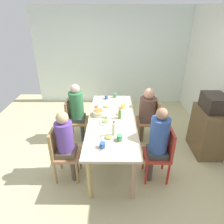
{
  "coord_description": "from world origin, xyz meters",
  "views": [
    {
      "loc": [
        3.01,
        0.03,
        2.48
      ],
      "look_at": [
        0.0,
        0.0,
        0.93
      ],
      "focal_mm": 31.88,
      "sensor_mm": 36.0,
      "label": 1
    }
  ],
  "objects_px": {
    "chair_1": "(162,152)",
    "plate_3": "(119,114)",
    "cup_5": "(102,145)",
    "plate_0": "(106,107)",
    "cup_6": "(106,97)",
    "person_2": "(66,141)",
    "plate_1": "(108,138)",
    "bowl_0": "(98,112)",
    "chair_3": "(74,118)",
    "person_0": "(147,110)",
    "person_1": "(158,139)",
    "cup_2": "(119,138)",
    "plate_2": "(105,122)",
    "microwave": "(215,103)",
    "chair_2": "(61,151)",
    "bottle_1": "(120,114)",
    "chair_0": "(151,118)",
    "cup_0": "(108,116)",
    "cup_1": "(123,106)",
    "side_cabinet": "(207,131)",
    "person_3": "(77,108)",
    "cup_4": "(115,96)",
    "cup_3": "(96,108)",
    "dining_table": "(112,124)"
  },
  "relations": [
    {
      "from": "dining_table",
      "to": "plate_0",
      "type": "relative_size",
      "value": 10.14
    },
    {
      "from": "person_2",
      "to": "chair_3",
      "type": "distance_m",
      "value": 1.1
    },
    {
      "from": "person_1",
      "to": "plate_2",
      "type": "bearing_deg",
      "value": -118.22
    },
    {
      "from": "plate_1",
      "to": "cup_0",
      "type": "height_order",
      "value": "cup_0"
    },
    {
      "from": "plate_3",
      "to": "cup_5",
      "type": "distance_m",
      "value": 0.98
    },
    {
      "from": "plate_0",
      "to": "cup_6",
      "type": "bearing_deg",
      "value": -179.02
    },
    {
      "from": "person_0",
      "to": "bowl_0",
      "type": "height_order",
      "value": "person_0"
    },
    {
      "from": "chair_2",
      "to": "bottle_1",
      "type": "bearing_deg",
      "value": 121.94
    },
    {
      "from": "cup_6",
      "to": "chair_3",
      "type": "bearing_deg",
      "value": -60.64
    },
    {
      "from": "chair_2",
      "to": "person_2",
      "type": "height_order",
      "value": "person_2"
    },
    {
      "from": "cup_5",
      "to": "person_0",
      "type": "bearing_deg",
      "value": 148.05
    },
    {
      "from": "person_0",
      "to": "cup_2",
      "type": "height_order",
      "value": "person_0"
    },
    {
      "from": "person_1",
      "to": "microwave",
      "type": "relative_size",
      "value": 2.63
    },
    {
      "from": "chair_2",
      "to": "person_3",
      "type": "distance_m",
      "value": 1.1
    },
    {
      "from": "plate_0",
      "to": "plate_3",
      "type": "distance_m",
      "value": 0.39
    },
    {
      "from": "plate_1",
      "to": "chair_3",
      "type": "bearing_deg",
      "value": -146.35
    },
    {
      "from": "chair_0",
      "to": "side_cabinet",
      "type": "xyz_separation_m",
      "value": [
        0.39,
        1.0,
        -0.06
      ]
    },
    {
      "from": "plate_2",
      "to": "cup_0",
      "type": "xyz_separation_m",
      "value": [
        -0.16,
        0.04,
        0.02
      ]
    },
    {
      "from": "chair_0",
      "to": "person_1",
      "type": "xyz_separation_m",
      "value": [
        1.08,
        -0.09,
        0.23
      ]
    },
    {
      "from": "cup_2",
      "to": "cup_6",
      "type": "height_order",
      "value": "cup_2"
    },
    {
      "from": "cup_6",
      "to": "side_cabinet",
      "type": "height_order",
      "value": "side_cabinet"
    },
    {
      "from": "dining_table",
      "to": "person_3",
      "type": "bearing_deg",
      "value": -127.62
    },
    {
      "from": "chair_1",
      "to": "plate_3",
      "type": "bearing_deg",
      "value": -136.44
    },
    {
      "from": "person_1",
      "to": "cup_1",
      "type": "height_order",
      "value": "person_1"
    },
    {
      "from": "person_2",
      "to": "microwave",
      "type": "xyz_separation_m",
      "value": [
        -0.69,
        2.48,
        0.34
      ]
    },
    {
      "from": "person_0",
      "to": "person_1",
      "type": "distance_m",
      "value": 1.08
    },
    {
      "from": "person_1",
      "to": "person_2",
      "type": "xyz_separation_m",
      "value": [
        0.0,
        -1.4,
        -0.04
      ]
    },
    {
      "from": "chair_1",
      "to": "cup_6",
      "type": "relative_size",
      "value": 8.08
    },
    {
      "from": "person_2",
      "to": "cup_6",
      "type": "bearing_deg",
      "value": 158.6
    },
    {
      "from": "bowl_0",
      "to": "cup_4",
      "type": "bearing_deg",
      "value": 159.78
    },
    {
      "from": "person_0",
      "to": "cup_2",
      "type": "distance_m",
      "value": 1.3
    },
    {
      "from": "person_3",
      "to": "cup_4",
      "type": "height_order",
      "value": "person_3"
    },
    {
      "from": "bowl_0",
      "to": "microwave",
      "type": "relative_size",
      "value": 0.49
    },
    {
      "from": "plate_1",
      "to": "dining_table",
      "type": "bearing_deg",
      "value": 175.04
    },
    {
      "from": "plate_3",
      "to": "cup_6",
      "type": "xyz_separation_m",
      "value": [
        -0.74,
        -0.25,
        0.02
      ]
    },
    {
      "from": "plate_0",
      "to": "plate_2",
      "type": "bearing_deg",
      "value": 0.93
    },
    {
      "from": "person_1",
      "to": "bottle_1",
      "type": "distance_m",
      "value": 0.82
    },
    {
      "from": "chair_0",
      "to": "plate_2",
      "type": "height_order",
      "value": "chair_0"
    },
    {
      "from": "chair_3",
      "to": "plate_1",
      "type": "xyz_separation_m",
      "value": [
        1.11,
        0.74,
        0.28
      ]
    },
    {
      "from": "person_3",
      "to": "bottle_1",
      "type": "relative_size",
      "value": 6.27
    },
    {
      "from": "cup_4",
      "to": "microwave",
      "type": "xyz_separation_m",
      "value": [
        0.84,
        1.73,
        0.22
      ]
    },
    {
      "from": "cup_6",
      "to": "chair_0",
      "type": "bearing_deg",
      "value": 68.01
    },
    {
      "from": "chair_0",
      "to": "plate_3",
      "type": "relative_size",
      "value": 4.01
    },
    {
      "from": "cup_5",
      "to": "bowl_0",
      "type": "bearing_deg",
      "value": -172.74
    },
    {
      "from": "dining_table",
      "to": "cup_0",
      "type": "distance_m",
      "value": 0.16
    },
    {
      "from": "cup_5",
      "to": "plate_1",
      "type": "bearing_deg",
      "value": 160.21
    },
    {
      "from": "cup_3",
      "to": "cup_6",
      "type": "relative_size",
      "value": 0.99
    },
    {
      "from": "person_2",
      "to": "cup_6",
      "type": "distance_m",
      "value": 1.56
    },
    {
      "from": "bottle_1",
      "to": "plate_3",
      "type": "bearing_deg",
      "value": -172.67
    },
    {
      "from": "plate_1",
      "to": "bowl_0",
      "type": "distance_m",
      "value": 0.77
    }
  ]
}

